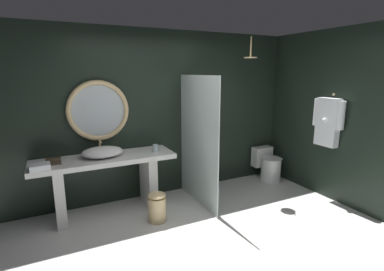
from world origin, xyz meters
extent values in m
plane|color=silver|center=(0.00, 0.00, 0.00)|extent=(5.76, 5.76, 0.00)
cube|color=black|center=(0.00, 1.90, 1.30)|extent=(4.80, 0.10, 2.60)
cube|color=black|center=(2.35, 0.76, 1.30)|extent=(0.10, 2.47, 2.60)
cube|color=silver|center=(-0.94, 1.53, 0.79)|extent=(1.90, 0.59, 0.07)
cube|color=silver|center=(-1.54, 1.53, 0.38)|extent=(0.13, 0.50, 0.76)
cube|color=silver|center=(-0.33, 1.53, 0.38)|extent=(0.13, 0.50, 0.76)
ellipsoid|color=white|center=(-0.96, 1.56, 0.89)|extent=(0.55, 0.45, 0.13)
cylinder|color=#D6B77F|center=(-0.96, 1.77, 0.92)|extent=(0.02, 0.02, 0.19)
cylinder|color=#D6B77F|center=(-0.96, 1.70, 1.01)|extent=(0.02, 0.14, 0.02)
cylinder|color=silver|center=(-0.22, 1.47, 0.88)|extent=(0.08, 0.08, 0.11)
cube|color=#3D3323|center=(-1.57, 1.49, 0.86)|extent=(0.18, 0.11, 0.08)
torus|color=#D6B77F|center=(-0.94, 1.81, 1.43)|extent=(0.86, 0.07, 0.86)
cylinder|color=#B2BCC1|center=(-0.94, 1.82, 1.43)|extent=(0.75, 0.01, 0.75)
cube|color=silver|center=(0.37, 1.27, 0.96)|extent=(0.02, 1.17, 1.92)
cylinder|color=#D6B77F|center=(1.34, 1.36, 2.35)|extent=(0.02, 0.02, 0.31)
cylinder|color=#D6B77F|center=(1.34, 1.36, 2.18)|extent=(0.20, 0.20, 0.02)
sphere|color=#D6B77F|center=(2.28, 0.54, 1.63)|extent=(0.04, 0.04, 0.04)
cube|color=white|center=(2.21, 0.54, 1.22)|extent=(0.12, 0.36, 0.73)
cylinder|color=white|center=(2.21, 0.34, 1.35)|extent=(0.12, 0.12, 0.42)
cylinder|color=white|center=(2.21, 0.74, 1.35)|extent=(0.12, 0.12, 0.42)
sphere|color=white|center=(2.13, 0.54, 1.26)|extent=(0.07, 0.07, 0.07)
cylinder|color=white|center=(1.98, 1.46, 0.21)|extent=(0.35, 0.35, 0.42)
ellipsoid|color=white|center=(1.98, 1.46, 0.43)|extent=(0.37, 0.41, 0.02)
cube|color=white|center=(1.98, 1.73, 0.40)|extent=(0.38, 0.17, 0.37)
cylinder|color=#D6B77F|center=(-0.39, 0.99, 0.17)|extent=(0.24, 0.24, 0.34)
ellipsoid|color=#D6B77F|center=(-0.39, 0.99, 0.37)|extent=(0.24, 0.24, 0.07)
cube|color=white|center=(-1.72, 1.34, 0.86)|extent=(0.24, 0.20, 0.07)
camera|label=1|loc=(-1.56, -2.44, 1.97)|focal=27.24mm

